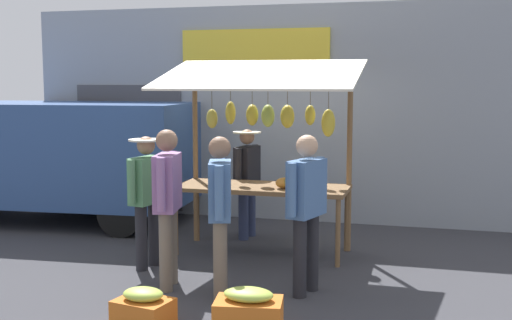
{
  "coord_description": "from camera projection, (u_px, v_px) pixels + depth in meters",
  "views": [
    {
      "loc": [
        -2.14,
        8.05,
        2.22
      ],
      "look_at": [
        0.0,
        0.3,
        1.25
      ],
      "focal_mm": 46.14,
      "sensor_mm": 36.0,
      "label": 1
    }
  ],
  "objects": [
    {
      "name": "vendor_with_sunhat",
      "position": [
        247.0,
        175.0,
        9.26
      ],
      "size": [
        0.4,
        0.67,
        1.55
      ],
      "rotation": [
        0.0,
        0.0,
        1.43
      ],
      "color": "navy",
      "rests_on": "ground"
    },
    {
      "name": "parked_van",
      "position": [
        42.0,
        151.0,
        10.41
      ],
      "size": [
        4.52,
        2.16,
        1.88
      ],
      "rotation": [
        0.0,
        0.0,
        0.07
      ],
      "color": "#2D4C84",
      "rests_on": "ground"
    },
    {
      "name": "shopper_with_ponytail",
      "position": [
        220.0,
        205.0,
        6.7
      ],
      "size": [
        0.36,
        0.68,
        1.66
      ],
      "rotation": [
        0.0,
        0.0,
        -1.27
      ],
      "color": "#726656",
      "rests_on": "ground"
    },
    {
      "name": "produce_crate_side",
      "position": [
        248.0,
        313.0,
        5.75
      ],
      "size": [
        0.64,
        0.47,
        0.43
      ],
      "color": "#D1661E",
      "rests_on": "ground"
    },
    {
      "name": "shopper_in_striped_shirt",
      "position": [
        168.0,
        196.0,
        7.01
      ],
      "size": [
        0.32,
        0.71,
        1.71
      ],
      "rotation": [
        0.0,
        0.0,
        -1.37
      ],
      "color": "#726656",
      "rests_on": "ground"
    },
    {
      "name": "produce_crate_near",
      "position": [
        143.0,
        309.0,
        5.94
      ],
      "size": [
        0.56,
        0.46,
        0.37
      ],
      "color": "#D1661E",
      "rests_on": "ground"
    },
    {
      "name": "shopper_in_grey_tee",
      "position": [
        147.0,
        191.0,
        7.76
      ],
      "size": [
        0.41,
        0.67,
        1.57
      ],
      "rotation": [
        0.0,
        0.0,
        -1.75
      ],
      "color": "#232328",
      "rests_on": "ground"
    },
    {
      "name": "market_stall",
      "position": [
        265.0,
        133.0,
        8.39
      ],
      "size": [
        2.5,
        1.46,
        2.5
      ],
      "color": "brown",
      "rests_on": "ground"
    },
    {
      "name": "shopper_with_shopping_bag",
      "position": [
        307.0,
        202.0,
        6.79
      ],
      "size": [
        0.36,
        0.68,
        1.67
      ],
      "rotation": [
        0.0,
        0.0,
        -1.87
      ],
      "color": "#232328",
      "rests_on": "ground"
    },
    {
      "name": "ground_plane",
      "position": [
        262.0,
        253.0,
        8.54
      ],
      "size": [
        40.0,
        40.0,
        0.0
      ],
      "primitive_type": "plane",
      "color": "#38383D"
    },
    {
      "name": "street_backdrop",
      "position": [
        294.0,
        114.0,
        10.45
      ],
      "size": [
        9.0,
        0.3,
        3.4
      ],
      "color": "#8C939E",
      "rests_on": "ground"
    }
  ]
}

